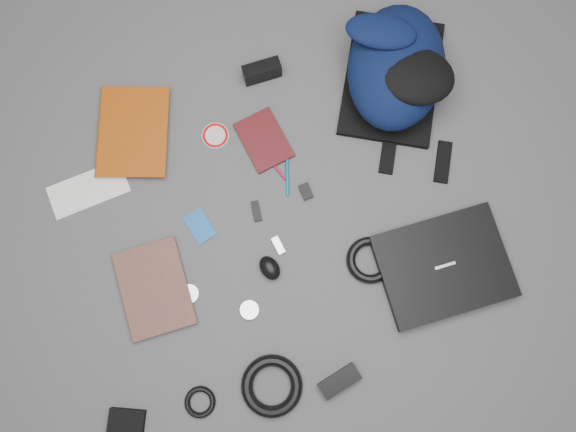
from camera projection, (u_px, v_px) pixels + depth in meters
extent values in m
plane|color=#4F4F51|center=(288.00, 217.00, 1.59)|extent=(4.00, 4.00, 0.00)
cube|color=black|center=(443.00, 266.00, 1.55)|extent=(0.36, 0.28, 0.03)
imported|color=#943908|center=(98.00, 132.00, 1.62)|extent=(0.27, 0.32, 0.03)
imported|color=#C5580E|center=(122.00, 298.00, 1.54)|extent=(0.19, 0.26, 0.02)
cube|color=white|center=(88.00, 190.00, 1.60)|extent=(0.23, 0.13, 0.00)
cube|color=#3E0C0E|center=(264.00, 140.00, 1.63)|extent=(0.15, 0.19, 0.01)
cube|color=black|center=(262.00, 71.00, 1.64)|extent=(0.11, 0.05, 0.06)
cylinder|color=silver|center=(215.00, 136.00, 1.63)|extent=(0.08, 0.08, 0.00)
cylinder|color=#0D5F79|center=(287.00, 169.00, 1.61)|extent=(0.05, 0.16, 0.01)
cylinder|color=#AC0D33|center=(271.00, 162.00, 1.62)|extent=(0.06, 0.13, 0.01)
cube|color=#1658AB|center=(200.00, 226.00, 1.58)|extent=(0.08, 0.10, 0.00)
cube|color=black|center=(256.00, 211.00, 1.59)|extent=(0.02, 0.06, 0.01)
cube|color=silver|center=(278.00, 245.00, 1.57)|extent=(0.03, 0.05, 0.01)
cube|color=black|center=(306.00, 191.00, 1.60)|extent=(0.03, 0.05, 0.01)
ellipsoid|color=black|center=(270.00, 268.00, 1.55)|extent=(0.07, 0.08, 0.04)
cylinder|color=silver|center=(189.00, 294.00, 1.55)|extent=(0.07, 0.07, 0.01)
cylinder|color=silver|center=(250.00, 310.00, 1.54)|extent=(0.06, 0.06, 0.01)
torus|color=black|center=(370.00, 260.00, 1.56)|extent=(0.15, 0.15, 0.03)
cube|color=black|center=(339.00, 381.00, 1.50)|extent=(0.12, 0.08, 0.03)
torus|color=black|center=(272.00, 386.00, 1.49)|extent=(0.22, 0.22, 0.03)
cube|color=black|center=(126.00, 427.00, 1.48)|extent=(0.12, 0.12, 0.02)
torus|color=black|center=(200.00, 402.00, 1.49)|extent=(0.10, 0.10, 0.02)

